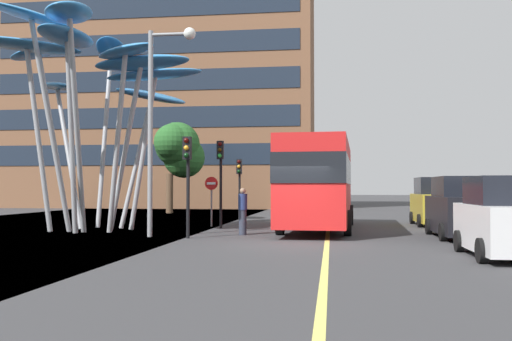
% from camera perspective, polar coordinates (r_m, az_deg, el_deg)
% --- Properties ---
extents(ground, '(120.00, 240.00, 0.10)m').
position_cam_1_polar(ground, '(18.34, 0.98, -7.44)').
color(ground, '#38383A').
extents(red_bus, '(3.12, 10.45, 3.89)m').
position_cam_1_polar(red_bus, '(24.28, 6.26, -0.90)').
color(red_bus, red).
rests_on(red_bus, ground).
extents(leaf_sculpture, '(9.17, 10.55, 9.07)m').
position_cam_1_polar(leaf_sculpture, '(25.03, -16.08, 9.85)').
color(leaf_sculpture, '#9EA0A5').
rests_on(leaf_sculpture, ground).
extents(traffic_light_kerb_near, '(0.28, 0.42, 3.56)m').
position_cam_1_polar(traffic_light_kerb_near, '(20.17, -6.85, 0.58)').
color(traffic_light_kerb_near, black).
rests_on(traffic_light_kerb_near, ground).
extents(traffic_light_kerb_far, '(0.28, 0.42, 3.82)m').
position_cam_1_polar(traffic_light_kerb_far, '(25.05, -3.57, 0.54)').
color(traffic_light_kerb_far, black).
rests_on(traffic_light_kerb_far, ground).
extents(traffic_light_island_mid, '(0.28, 0.42, 3.30)m').
position_cam_1_polar(traffic_light_island_mid, '(30.71, -1.68, -0.55)').
color(traffic_light_island_mid, black).
rests_on(traffic_light_island_mid, ground).
extents(car_parked_near, '(2.04, 3.93, 2.08)m').
position_cam_1_polar(car_parked_near, '(15.93, 23.74, -4.49)').
color(car_parked_near, silver).
rests_on(car_parked_near, ground).
extents(car_parked_mid, '(2.07, 4.49, 2.18)m').
position_cam_1_polar(car_parked_mid, '(21.57, 19.88, -3.62)').
color(car_parked_mid, black).
rests_on(car_parked_mid, ground).
extents(car_parked_far, '(1.96, 4.07, 2.26)m').
position_cam_1_polar(car_parked_far, '(28.07, 17.43, -3.12)').
color(car_parked_far, gold).
rests_on(car_parked_far, ground).
extents(street_lamp, '(1.76, 0.44, 7.58)m').
position_cam_1_polar(street_lamp, '(21.17, -9.45, 6.64)').
color(street_lamp, gray).
rests_on(street_lamp, ground).
extents(tree_pavement_near, '(3.43, 3.88, 6.41)m').
position_cam_1_polar(tree_pavement_near, '(40.77, -7.73, 2.15)').
color(tree_pavement_near, brown).
rests_on(tree_pavement_near, ground).
extents(pedestrian, '(0.34, 0.34, 1.77)m').
position_cam_1_polar(pedestrian, '(21.57, -1.33, -4.08)').
color(pedestrian, '#2D3342').
rests_on(pedestrian, ground).
extents(no_entry_sign, '(0.60, 0.12, 2.27)m').
position_cam_1_polar(no_entry_sign, '(26.27, -4.47, -2.27)').
color(no_entry_sign, gray).
rests_on(no_entry_sign, ground).
extents(backdrop_building, '(27.87, 10.14, 21.90)m').
position_cam_1_polar(backdrop_building, '(54.40, -9.33, 8.02)').
color(backdrop_building, brown).
rests_on(backdrop_building, ground).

